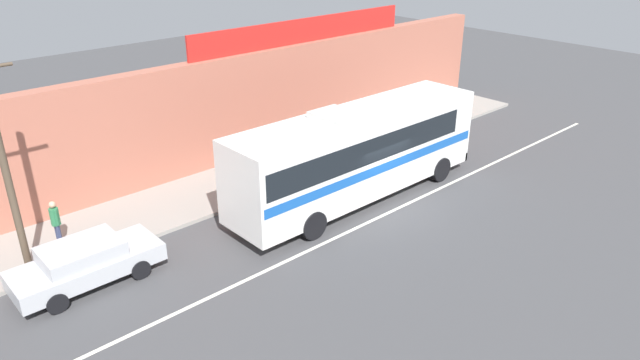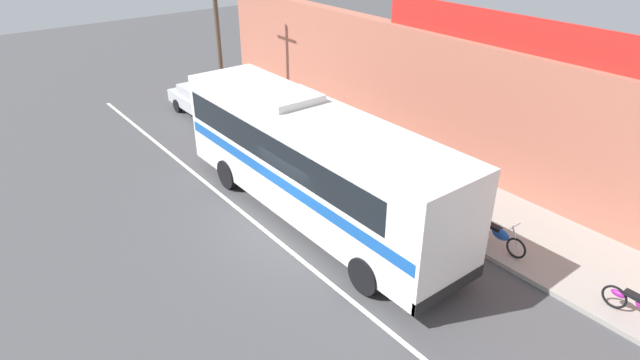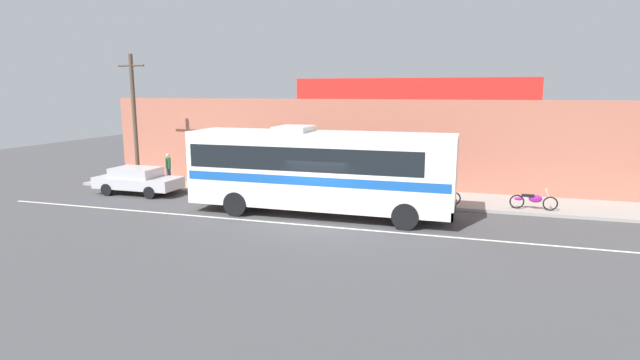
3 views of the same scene
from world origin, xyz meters
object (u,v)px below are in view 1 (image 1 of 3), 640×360
at_px(parked_car, 86,262).
at_px(pedestrian_by_curb, 296,144).
at_px(motorcycle_green, 431,118).
at_px(pedestrian_near_shop, 318,140).
at_px(intercity_bus, 356,150).
at_px(pedestrian_far_right, 55,220).
at_px(motorcycle_red, 382,137).
at_px(utility_pole, 4,164).

distance_m(parked_car, pedestrian_by_curb, 10.60).
bearing_deg(motorcycle_green, pedestrian_by_curb, 175.44).
xyz_separation_m(parked_car, pedestrian_near_shop, (11.58, 2.37, 0.31)).
height_order(intercity_bus, pedestrian_far_right, intercity_bus).
bearing_deg(motorcycle_red, utility_pole, 179.90).
height_order(parked_car, motorcycle_red, parked_car).
xyz_separation_m(utility_pole, motorcycle_green, (20.18, 0.09, -3.22)).
height_order(motorcycle_green, pedestrian_by_curb, pedestrian_by_curb).
bearing_deg(pedestrian_by_curb, intercity_bus, -92.63).
distance_m(intercity_bus, pedestrian_far_right, 10.86).
xyz_separation_m(motorcycle_red, pedestrian_near_shop, (-3.46, 0.79, 0.49)).
relative_size(parked_car, motorcycle_red, 2.40).
xyz_separation_m(parked_car, pedestrian_far_right, (0.09, 2.57, 0.36)).
bearing_deg(motorcycle_green, pedestrian_near_shop, 174.84).
height_order(pedestrian_near_shop, pedestrian_far_right, pedestrian_far_right).
height_order(motorcycle_red, pedestrian_far_right, pedestrian_far_right).
height_order(utility_pole, pedestrian_far_right, utility_pole).
relative_size(utility_pole, pedestrian_by_curb, 4.02).
height_order(utility_pole, pedestrian_by_curb, utility_pole).
bearing_deg(motorcycle_green, motorcycle_red, -178.27).
relative_size(parked_car, motorcycle_green, 2.23).
distance_m(motorcycle_red, motorcycle_green, 3.95).
relative_size(intercity_bus, pedestrian_far_right, 6.78).
bearing_deg(pedestrian_by_curb, utility_pole, -176.11).
bearing_deg(pedestrian_near_shop, motorcycle_green, -5.16).
relative_size(parked_car, pedestrian_near_shop, 2.77).
xyz_separation_m(parked_car, motorcycle_red, (15.03, 1.58, -0.17)).
bearing_deg(pedestrian_by_curb, motorcycle_red, -9.76).
bearing_deg(motorcycle_green, parked_car, -174.88).
relative_size(motorcycle_red, pedestrian_by_curb, 1.04).
xyz_separation_m(intercity_bus, utility_pole, (-11.34, 3.04, 1.72)).
relative_size(motorcycle_green, pedestrian_near_shop, 1.24).
height_order(motorcycle_red, motorcycle_green, same).
xyz_separation_m(intercity_bus, motorcycle_green, (8.84, 3.13, -1.50)).
height_order(intercity_bus, utility_pole, utility_pole).
height_order(parked_car, motorcycle_green, parked_car).
height_order(pedestrian_near_shop, pedestrian_by_curb, pedestrian_by_curb).
height_order(utility_pole, motorcycle_green, utility_pole).
bearing_deg(pedestrian_far_right, pedestrian_near_shop, -0.98).
xyz_separation_m(parked_car, motorcycle_green, (18.98, 1.70, -0.17)).
distance_m(parked_car, pedestrian_far_right, 2.59).
distance_m(intercity_bus, pedestrian_near_shop, 4.19).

